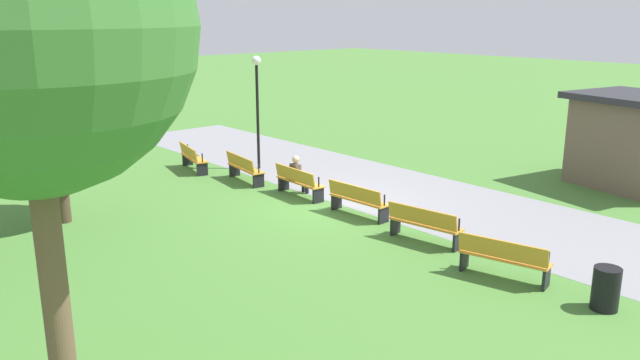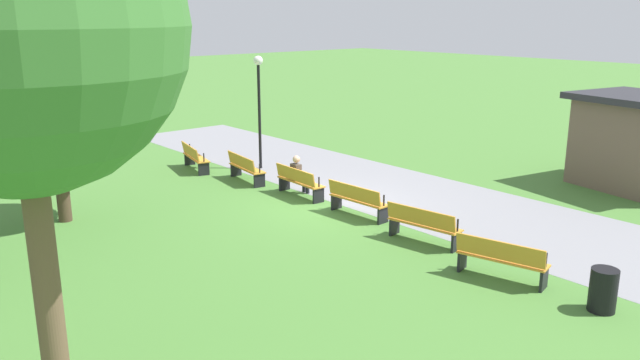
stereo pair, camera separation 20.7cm
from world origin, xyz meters
name	(u,v)px [view 1 (the left image)]	position (x,y,z in m)	size (l,w,h in m)	color
ground_plane	(329,205)	(0.00, 0.00, 0.00)	(120.00, 120.00, 0.00)	#477A33
path_paving	(391,189)	(0.00, 2.58, 0.00)	(26.80, 4.63, 0.01)	gray
bench_0	(192,157)	(-6.13, -0.79, 0.47)	(1.88, 0.88, 0.89)	orange
bench_1	(244,168)	(-3.70, -0.33, 0.47)	(1.87, 0.72, 0.89)	orange
bench_2	(298,181)	(-1.24, -0.10, 0.47)	(1.84, 0.56, 0.89)	orange
bench_3	(358,199)	(1.24, -0.10, 0.47)	(1.84, 0.56, 0.89)	orange
bench_4	(424,224)	(3.70, -0.33, 0.47)	(1.87, 0.72, 0.89)	orange
bench_5	(504,258)	(6.13, -0.79, 0.47)	(1.88, 0.88, 0.89)	orange
person_seated	(298,174)	(-1.44, 0.06, 0.64)	(0.34, 0.53, 1.20)	#4C4238
tree_0	(52,98)	(-3.46, -6.13, 3.22)	(3.08, 3.08, 4.78)	#4C3828
tree_2	(24,28)	(4.78, -9.06, 5.07)	(4.00, 4.00, 7.09)	brown
lamp_post	(257,91)	(-4.90, 1.12, 2.71)	(0.32, 0.32, 3.88)	black
trash_bin	(606,289)	(8.11, -0.55, 0.40)	(0.49, 0.49, 0.81)	black
kiosk	(640,141)	(4.85, 8.42, 1.47)	(4.40, 3.80, 2.88)	brown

